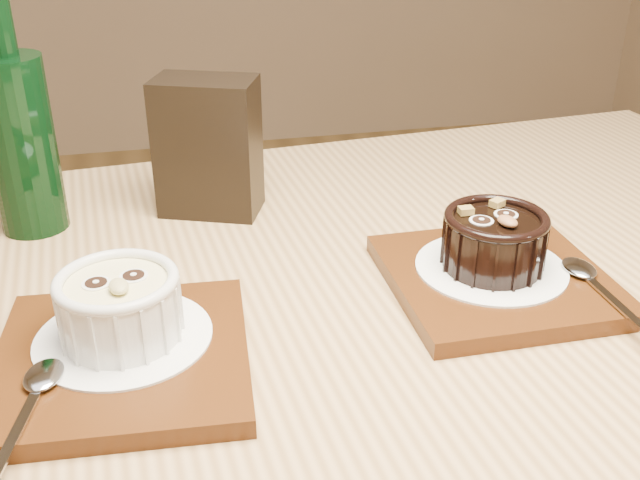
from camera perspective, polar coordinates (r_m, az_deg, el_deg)
The scene contains 11 objects.
table at distance 0.66m, azimuth 0.46°, elevation -12.74°, with size 1.26×0.90×0.75m.
tray_left at distance 0.57m, azimuth -14.81°, elevation -8.78°, with size 0.18×0.18×0.01m, color #4B250C.
doily_left at distance 0.57m, azimuth -14.72°, elevation -7.14°, with size 0.13×0.13×0.00m, color white.
ramekin_white at distance 0.56m, azimuth -15.06°, elevation -4.72°, with size 0.09×0.09×0.05m.
spoon_left at distance 0.52m, azimuth -21.45°, elevation -11.88°, with size 0.03×0.13×0.01m, color #B7BAC0, non-canonical shape.
tray_right at distance 0.66m, azimuth 13.27°, elevation -2.93°, with size 0.18×0.18×0.01m, color #4B250C.
doily_right at distance 0.66m, azimuth 12.90°, elevation -2.05°, with size 0.13×0.13×0.00m, color white.
ramekin_dark at distance 0.65m, azimuth 13.15°, elevation 0.13°, with size 0.09×0.09×0.05m.
spoon_right at distance 0.65m, azimuth 20.67°, elevation -3.45°, with size 0.03×0.13×0.01m, color #B7BAC0, non-canonical shape.
condiment_stand at distance 0.77m, azimuth -8.52°, elevation 7.02°, with size 0.10×0.06×0.14m, color black.
green_bottle at distance 0.77m, azimuth -21.87°, elevation 7.22°, with size 0.06×0.06×0.24m.
Camera 1 is at (-0.10, -0.54, 1.08)m, focal length 42.00 mm.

